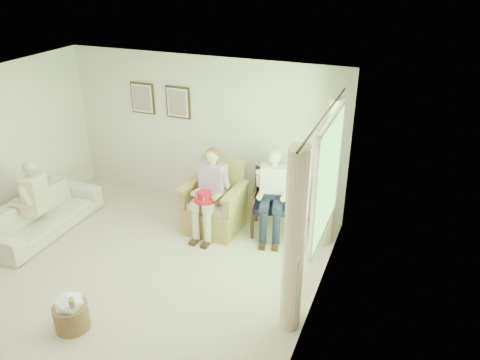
{
  "coord_description": "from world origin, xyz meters",
  "views": [
    {
      "loc": [
        3.38,
        -4.08,
        4.06
      ],
      "look_at": [
        1.09,
        1.69,
        1.05
      ],
      "focal_mm": 35.0,
      "sensor_mm": 36.0,
      "label": 1
    }
  ],
  "objects_px": {
    "person_sofa": "(31,196)",
    "hatbox": "(71,312)",
    "person_wicker": "(211,186)",
    "wicker_armchair": "(215,208)",
    "red_hat": "(205,197)",
    "person_dark": "(272,188)",
    "wood_armchair": "(275,199)",
    "sofa": "(43,214)"
  },
  "relations": [
    {
      "from": "wood_armchair",
      "to": "person_sofa",
      "type": "distance_m",
      "value": 3.78
    },
    {
      "from": "wood_armchair",
      "to": "hatbox",
      "type": "height_order",
      "value": "wood_armchair"
    },
    {
      "from": "person_wicker",
      "to": "person_dark",
      "type": "height_order",
      "value": "person_wicker"
    },
    {
      "from": "person_dark",
      "to": "person_wicker",
      "type": "bearing_deg",
      "value": -174.32
    },
    {
      "from": "wicker_armchair",
      "to": "hatbox",
      "type": "distance_m",
      "value": 2.81
    },
    {
      "from": "hatbox",
      "to": "person_sofa",
      "type": "bearing_deg",
      "value": 142.11
    },
    {
      "from": "red_hat",
      "to": "hatbox",
      "type": "bearing_deg",
      "value": -105.05
    },
    {
      "from": "person_wicker",
      "to": "hatbox",
      "type": "bearing_deg",
      "value": -102.58
    },
    {
      "from": "wicker_armchair",
      "to": "person_wicker",
      "type": "distance_m",
      "value": 0.49
    },
    {
      "from": "wood_armchair",
      "to": "person_dark",
      "type": "xyz_separation_m",
      "value": [
        0.0,
        -0.16,
        0.27
      ]
    },
    {
      "from": "sofa",
      "to": "person_wicker",
      "type": "height_order",
      "value": "person_wicker"
    },
    {
      "from": "person_dark",
      "to": "hatbox",
      "type": "relative_size",
      "value": 2.27
    },
    {
      "from": "person_wicker",
      "to": "wicker_armchair",
      "type": "bearing_deg",
      "value": 91.47
    },
    {
      "from": "wood_armchair",
      "to": "person_dark",
      "type": "bearing_deg",
      "value": -102.76
    },
    {
      "from": "wood_armchair",
      "to": "person_wicker",
      "type": "bearing_deg",
      "value": -165.46
    },
    {
      "from": "person_sofa",
      "to": "hatbox",
      "type": "relative_size",
      "value": 2.06
    },
    {
      "from": "person_wicker",
      "to": "person_dark",
      "type": "bearing_deg",
      "value": 19.91
    },
    {
      "from": "wood_armchair",
      "to": "red_hat",
      "type": "relative_size",
      "value": 2.98
    },
    {
      "from": "wicker_armchair",
      "to": "red_hat",
      "type": "bearing_deg",
      "value": -89.63
    },
    {
      "from": "hatbox",
      "to": "wood_armchair",
      "type": "bearing_deg",
      "value": 63.09
    },
    {
      "from": "person_wicker",
      "to": "hatbox",
      "type": "xyz_separation_m",
      "value": [
        -0.65,
        -2.58,
        -0.58
      ]
    },
    {
      "from": "person_sofa",
      "to": "wicker_armchair",
      "type": "bearing_deg",
      "value": 102.93
    },
    {
      "from": "wicker_armchair",
      "to": "person_sofa",
      "type": "relative_size",
      "value": 0.88
    },
    {
      "from": "person_sofa",
      "to": "person_dark",
      "type": "bearing_deg",
      "value": 98.82
    },
    {
      "from": "red_hat",
      "to": "hatbox",
      "type": "height_order",
      "value": "red_hat"
    },
    {
      "from": "sofa",
      "to": "person_sofa",
      "type": "relative_size",
      "value": 1.6
    },
    {
      "from": "wicker_armchair",
      "to": "person_wicker",
      "type": "height_order",
      "value": "person_wicker"
    },
    {
      "from": "wood_armchair",
      "to": "sofa",
      "type": "xyz_separation_m",
      "value": [
        -3.43,
        -1.42,
        -0.25
      ]
    },
    {
      "from": "person_wicker",
      "to": "person_dark",
      "type": "distance_m",
      "value": 0.95
    },
    {
      "from": "wood_armchair",
      "to": "red_hat",
      "type": "bearing_deg",
      "value": -156.4
    },
    {
      "from": "wood_armchair",
      "to": "hatbox",
      "type": "bearing_deg",
      "value": -129.67
    },
    {
      "from": "wicker_armchair",
      "to": "wood_armchair",
      "type": "xyz_separation_m",
      "value": [
        0.9,
        0.32,
        0.19
      ]
    },
    {
      "from": "red_hat",
      "to": "wood_armchair",
      "type": "bearing_deg",
      "value": 36.36
    },
    {
      "from": "person_wicker",
      "to": "person_dark",
      "type": "xyz_separation_m",
      "value": [
        0.9,
        0.3,
        -0.0
      ]
    },
    {
      "from": "wicker_armchair",
      "to": "sofa",
      "type": "relative_size",
      "value": 0.55
    },
    {
      "from": "wood_armchair",
      "to": "hatbox",
      "type": "distance_m",
      "value": 3.43
    },
    {
      "from": "hatbox",
      "to": "person_wicker",
      "type": "bearing_deg",
      "value": 75.94
    },
    {
      "from": "sofa",
      "to": "red_hat",
      "type": "distance_m",
      "value": 2.67
    },
    {
      "from": "person_dark",
      "to": "red_hat",
      "type": "distance_m",
      "value": 1.04
    },
    {
      "from": "red_hat",
      "to": "person_dark",
      "type": "bearing_deg",
      "value": 29.02
    },
    {
      "from": "person_dark",
      "to": "hatbox",
      "type": "bearing_deg",
      "value": -130.97
    },
    {
      "from": "wicker_armchair",
      "to": "red_hat",
      "type": "distance_m",
      "value": 0.51
    }
  ]
}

